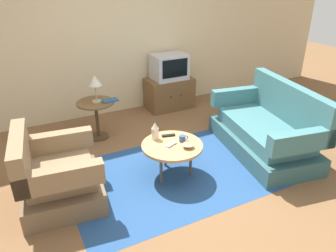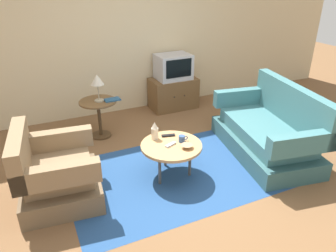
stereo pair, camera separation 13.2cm
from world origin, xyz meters
TOP-DOWN VIEW (x-y plane):
  - ground_plane at (0.00, 0.00)m, footprint 16.00×16.00m
  - back_wall at (0.00, 2.34)m, footprint 9.00×0.12m
  - area_rug at (-0.13, 0.04)m, footprint 2.50×1.69m
  - armchair at (-1.47, 0.17)m, footprint 0.92×0.98m
  - couch at (1.32, 0.00)m, footprint 1.13×1.78m
  - coffee_table at (-0.13, 0.04)m, footprint 0.73×0.73m
  - side_table at (-0.67, 1.43)m, footprint 0.55×0.55m
  - tv_stand at (0.83, 2.00)m, footprint 0.82×0.51m
  - television at (0.83, 2.01)m, footprint 0.59×0.45m
  - table_lamp at (-0.65, 1.41)m, footprint 0.19×0.19m
  - vase at (-0.26, 0.26)m, footprint 0.09×0.09m
  - mug at (0.01, 0.05)m, footprint 0.12×0.08m
  - bowl at (-0.01, -0.11)m, footprint 0.14×0.14m
  - tv_remote_dark at (-0.08, 0.25)m, footprint 0.17×0.08m
  - tv_remote_silver at (-0.15, 0.03)m, footprint 0.16×0.10m
  - book at (-0.47, 1.37)m, footprint 0.24×0.15m

SIDE VIEW (x-z plane):
  - ground_plane at x=0.00m, z-range 0.00..0.00m
  - area_rug at x=-0.13m, z-range 0.00..0.00m
  - tv_stand at x=0.83m, z-range 0.00..0.55m
  - armchair at x=-1.47m, z-range -0.12..0.73m
  - couch at x=1.32m, z-range -0.16..0.78m
  - coffee_table at x=-0.13m, z-range 0.18..0.62m
  - side_table at x=-0.67m, z-range 0.13..0.71m
  - tv_remote_dark at x=-0.08m, z-range 0.43..0.45m
  - tv_remote_silver at x=-0.15m, z-range 0.43..0.45m
  - bowl at x=-0.01m, z-range 0.43..0.47m
  - mug at x=0.01m, z-range 0.43..0.51m
  - vase at x=-0.26m, z-range 0.43..0.65m
  - book at x=-0.47m, z-range 0.58..0.60m
  - television at x=0.83m, z-range 0.55..0.98m
  - table_lamp at x=-0.65m, z-range 0.68..1.08m
  - back_wall at x=0.00m, z-range 0.00..2.70m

